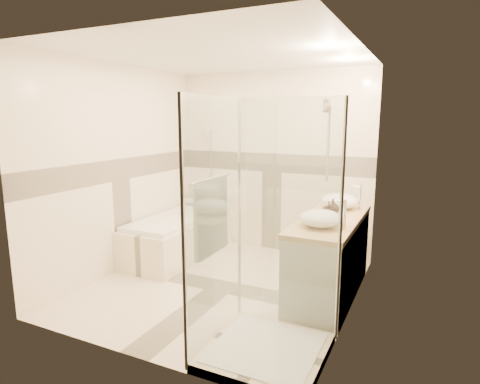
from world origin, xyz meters
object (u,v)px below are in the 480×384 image
at_px(vessel_sink_far, 320,218).
at_px(amenity_bottle_a, 329,210).
at_px(vanity, 329,257).
at_px(amenity_bottle_b, 333,207).
at_px(vessel_sink_near, 340,201).
at_px(bathtub, 178,234).
at_px(shower_enclosure, 257,291).

height_order(vessel_sink_far, amenity_bottle_a, amenity_bottle_a).
bearing_deg(vanity, amenity_bottle_b, 97.02).
xyz_separation_m(vessel_sink_near, amenity_bottle_a, (0.00, -0.55, 0.00)).
xyz_separation_m(vessel_sink_near, vessel_sink_far, (0.00, -0.89, -0.00)).
relative_size(vanity, vessel_sink_near, 3.78).
distance_m(bathtub, vessel_sink_far, 2.34).
bearing_deg(amenity_bottle_b, vessel_sink_near, 90.00).
bearing_deg(amenity_bottle_a, vessel_sink_far, -90.00).
bearing_deg(shower_enclosure, vessel_sink_far, 73.05).
distance_m(vanity, amenity_bottle_b, 0.53).
distance_m(shower_enclosure, vessel_sink_near, 1.85).
xyz_separation_m(bathtub, vessel_sink_near, (2.13, 0.16, 0.63)).
height_order(vanity, vessel_sink_far, vessel_sink_far).
relative_size(vanity, shower_enclosure, 0.79).
bearing_deg(amenity_bottle_b, vanity, -82.98).
height_order(vanity, amenity_bottle_a, amenity_bottle_a).
relative_size(vessel_sink_far, amenity_bottle_b, 2.38).
relative_size(shower_enclosure, amenity_bottle_b, 11.96).
distance_m(vanity, vessel_sink_far, 0.63).
bearing_deg(vanity, vessel_sink_far, -93.04).
height_order(shower_enclosure, vessel_sink_far, shower_enclosure).
bearing_deg(amenity_bottle_b, amenity_bottle_a, -90.00).
xyz_separation_m(shower_enclosure, amenity_bottle_b, (0.27, 1.43, 0.43)).
distance_m(shower_enclosure, vessel_sink_far, 1.03).
bearing_deg(bathtub, vanity, -9.25).
distance_m(vessel_sink_far, amenity_bottle_a, 0.34).
xyz_separation_m(vessel_sink_near, amenity_bottle_b, (0.00, -0.35, -0.00)).
distance_m(bathtub, amenity_bottle_b, 2.23).
xyz_separation_m(bathtub, vanity, (2.15, -0.35, 0.12)).
xyz_separation_m(vessel_sink_far, amenity_bottle_b, (0.00, 0.54, 0.00)).
xyz_separation_m(vessel_sink_far, amenity_bottle_a, (0.00, 0.34, 0.01)).
xyz_separation_m(shower_enclosure, vessel_sink_near, (0.27, 1.78, 0.43)).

